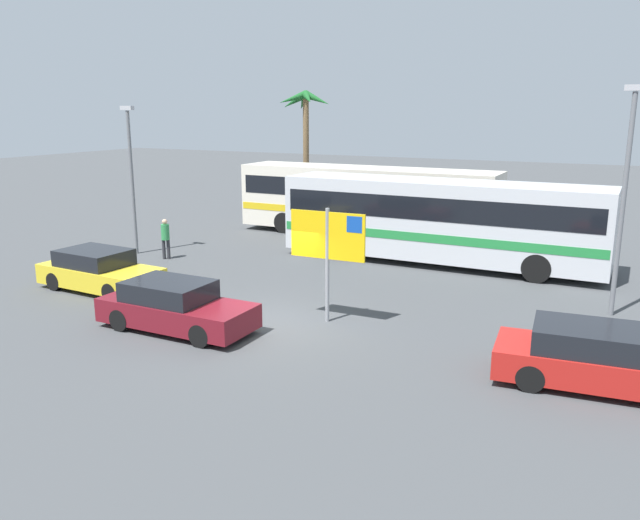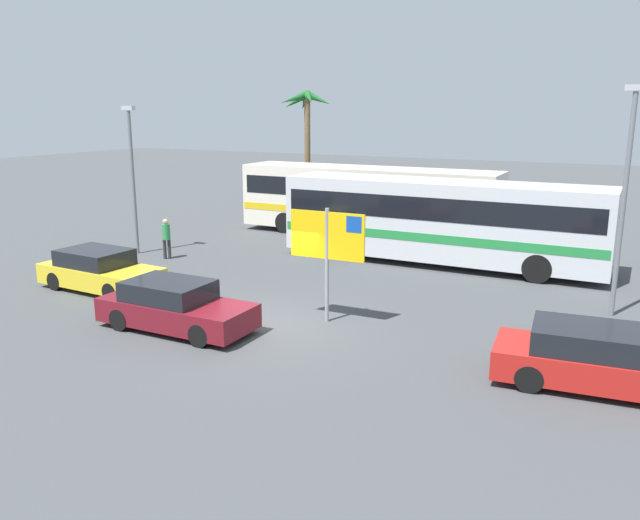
% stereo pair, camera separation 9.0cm
% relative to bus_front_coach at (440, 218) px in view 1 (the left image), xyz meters
% --- Properties ---
extents(ground, '(120.00, 120.00, 0.00)m').
position_rel_bus_front_coach_xyz_m(ground, '(-2.31, -9.03, -1.78)').
color(ground, '#424447').
extents(bus_front_coach, '(12.12, 2.52, 3.17)m').
position_rel_bus_front_coach_xyz_m(bus_front_coach, '(0.00, 0.00, 0.00)').
color(bus_front_coach, silver).
rests_on(bus_front_coach, ground).
extents(bus_rear_coach, '(12.12, 2.52, 3.17)m').
position_rel_bus_front_coach_xyz_m(bus_rear_coach, '(-4.64, 3.77, 0.00)').
color(bus_rear_coach, silver).
rests_on(bus_rear_coach, ground).
extents(ferry_sign, '(2.20, 0.11, 3.20)m').
position_rel_bus_front_coach_xyz_m(ferry_sign, '(-0.74, -8.03, 0.54)').
color(ferry_sign, gray).
rests_on(ferry_sign, ground).
extents(car_yellow, '(4.26, 1.97, 1.32)m').
position_rel_bus_front_coach_xyz_m(car_yellow, '(-8.86, -8.57, -1.15)').
color(car_yellow, yellow).
rests_on(car_yellow, ground).
extents(car_maroon, '(4.29, 1.74, 1.32)m').
position_rel_bus_front_coach_xyz_m(car_maroon, '(-4.13, -10.49, -1.15)').
color(car_maroon, maroon).
rests_on(car_maroon, ground).
extents(car_red, '(4.40, 2.14, 1.32)m').
position_rel_bus_front_coach_xyz_m(car_red, '(6.20, -9.25, -1.15)').
color(car_red, red).
rests_on(car_red, ground).
extents(pedestrian_by_bus, '(0.32, 0.32, 1.60)m').
position_rel_bus_front_coach_xyz_m(pedestrian_by_bus, '(-9.84, -4.14, -0.85)').
color(pedestrian_by_bus, '#2D2D33').
rests_on(pedestrian_by_bus, ground).
extents(lamp_post_left_side, '(0.56, 0.20, 6.43)m').
position_rel_bus_front_coach_xyz_m(lamp_post_left_side, '(6.26, -3.80, 1.75)').
color(lamp_post_left_side, slate).
rests_on(lamp_post_left_side, ground).
extents(lamp_post_right_side, '(0.56, 0.20, 5.91)m').
position_rel_bus_front_coach_xyz_m(lamp_post_right_side, '(-11.59, -3.93, 1.49)').
color(lamp_post_right_side, slate).
rests_on(lamp_post_right_side, ground).
extents(palm_tree_seaside, '(3.20, 3.08, 6.75)m').
position_rel_bus_front_coach_xyz_m(palm_tree_seaside, '(-9.85, 7.53, 3.69)').
color(palm_tree_seaside, brown).
rests_on(palm_tree_seaside, ground).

